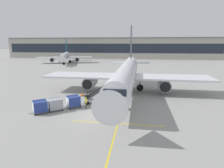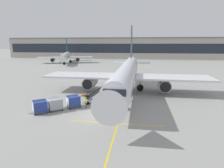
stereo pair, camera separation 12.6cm
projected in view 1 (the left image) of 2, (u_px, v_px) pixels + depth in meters
name	position (u px, v px, depth m)	size (l,w,h in m)	color
ground_plane	(95.00, 115.00, 26.74)	(600.00, 600.00, 0.00)	gray
parked_airplane	(126.00, 74.00, 39.20)	(33.94, 44.06, 14.82)	silver
belt_loader	(94.00, 97.00, 32.45)	(4.95, 3.99, 3.30)	#A3A8B2
baggage_cart_lead	(73.00, 101.00, 29.96)	(2.65, 2.49, 1.91)	#515156
baggage_cart_second	(55.00, 104.00, 28.62)	(2.65, 2.49, 1.91)	#515156
baggage_cart_third	(40.00, 106.00, 27.49)	(2.65, 2.49, 1.91)	#515156
ground_crew_by_loader	(74.00, 99.00, 31.02)	(0.52, 0.39, 1.74)	#514C42
ground_crew_by_carts	(86.00, 102.00, 29.72)	(0.38, 0.53, 1.74)	#514C42
safety_cone_engine_keepout	(86.00, 94.00, 36.47)	(0.61, 0.61, 0.70)	black
safety_cone_wingtip	(82.00, 94.00, 36.59)	(0.69, 0.69, 0.77)	black
apron_guidance_line_lead_in	(127.00, 93.00, 39.19)	(0.20, 110.00, 0.01)	yellow
apron_guidance_line_stop_bar	(117.00, 124.00, 24.02)	(12.00, 0.20, 0.01)	yellow
terminal_building	(111.00, 48.00, 130.51)	(142.97, 16.05, 13.80)	#A8A399
distant_airplane	(65.00, 56.00, 98.38)	(28.34, 35.79, 12.50)	silver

